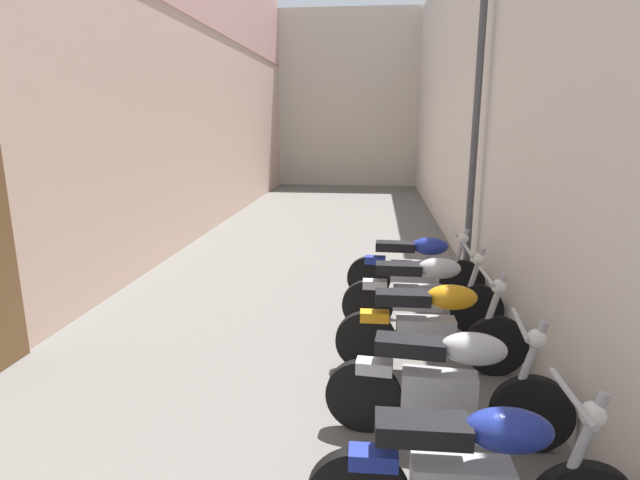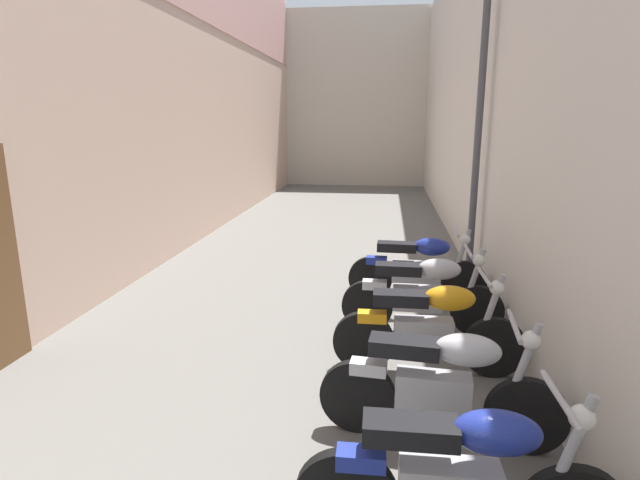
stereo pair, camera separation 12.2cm
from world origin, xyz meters
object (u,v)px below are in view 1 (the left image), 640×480
motorcycle_fourth (473,473)px  motorcycle_sixth (432,324)px  street_lamp (469,114)px  motorcycle_fifth (448,381)px  motorcycle_seventh (423,291)px  motorcycle_eighth (416,266)px

motorcycle_fourth → motorcycle_sixth: bearing=90.0°
motorcycle_sixth → street_lamp: 3.47m
motorcycle_sixth → street_lamp: (0.69, 2.74, 2.01)m
motorcycle_fourth → motorcycle_fifth: (-0.00, 1.03, 0.00)m
motorcycle_sixth → motorcycle_seventh: 0.98m
motorcycle_eighth → motorcycle_fifth: bearing=-90.0°
street_lamp → motorcycle_fifth: bearing=-100.2°
motorcycle_sixth → motorcycle_eighth: bearing=90.0°
motorcycle_seventh → motorcycle_eighth: 1.05m
motorcycle_sixth → motorcycle_seventh: same height
motorcycle_fourth → street_lamp: street_lamp is taller
motorcycle_fourth → motorcycle_fifth: bearing=90.0°
motorcycle_seventh → motorcycle_eighth: (-0.00, 1.05, 0.00)m
motorcycle_seventh → street_lamp: (0.69, 1.76, 2.01)m
motorcycle_fifth → motorcycle_seventh: bearing=90.0°
motorcycle_seventh → motorcycle_eighth: bearing=90.0°
motorcycle_sixth → street_lamp: bearing=75.8°
motorcycle_fifth → motorcycle_seventh: (0.00, 2.08, 0.00)m
motorcycle_fifth → motorcycle_sixth: same height
motorcycle_fifth → motorcycle_eighth: 3.13m
motorcycle_sixth → motorcycle_seventh: (-0.00, 0.98, 0.00)m
motorcycle_sixth → motorcycle_eighth: same height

